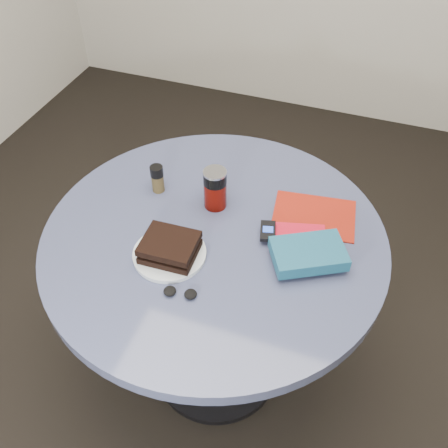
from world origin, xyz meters
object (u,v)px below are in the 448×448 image
(red_book, at_px, (298,237))
(novel, at_px, (308,254))
(table, at_px, (215,270))
(plate, at_px, (170,254))
(magazine, at_px, (314,216))
(headphones, at_px, (180,293))
(soda_can, at_px, (215,189))
(mp3_player, at_px, (268,231))
(sandwich, at_px, (170,247))
(pepper_grinder, at_px, (157,179))

(red_book, height_order, novel, novel)
(table, distance_m, plate, 0.23)
(magazine, distance_m, novel, 0.19)
(table, bearing_deg, magazine, 33.33)
(headphones, bearing_deg, plate, 125.12)
(plate, distance_m, red_book, 0.37)
(soda_can, xyz_separation_m, novel, (0.32, -0.13, -0.03))
(mp3_player, distance_m, headphones, 0.32)
(sandwich, distance_m, headphones, 0.14)
(pepper_grinder, relative_size, magazine, 0.38)
(table, relative_size, red_book, 6.47)
(soda_can, bearing_deg, headphones, -84.59)
(soda_can, relative_size, red_book, 0.85)
(red_book, xyz_separation_m, novel, (0.04, -0.07, 0.03))
(sandwich, xyz_separation_m, mp3_player, (0.23, 0.16, -0.02))
(magazine, xyz_separation_m, headphones, (-0.26, -0.40, 0.01))
(magazine, bearing_deg, mp3_player, -137.53)
(plate, distance_m, sandwich, 0.03)
(sandwich, xyz_separation_m, pepper_grinder, (-0.15, 0.25, 0.01))
(plate, bearing_deg, pepper_grinder, 121.02)
(sandwich, xyz_separation_m, red_book, (0.32, 0.18, -0.03))
(pepper_grinder, relative_size, novel, 0.48)
(mp3_player, bearing_deg, plate, -145.89)
(table, xyz_separation_m, novel, (0.28, -0.02, 0.20))
(plate, relative_size, red_book, 1.32)
(novel, bearing_deg, headphones, -171.16)
(sandwich, bearing_deg, soda_can, 79.78)
(plate, bearing_deg, headphones, -54.88)
(sandwich, height_order, mp3_player, sandwich)
(soda_can, relative_size, pepper_grinder, 1.41)
(table, relative_size, magazine, 4.12)
(soda_can, height_order, magazine, soda_can)
(plate, bearing_deg, soda_can, 78.50)
(soda_can, height_order, pepper_grinder, soda_can)
(table, xyz_separation_m, magazine, (0.26, 0.17, 0.17))
(table, bearing_deg, mp3_player, 15.22)
(mp3_player, bearing_deg, table, -164.78)
(sandwich, distance_m, soda_can, 0.25)
(pepper_grinder, bearing_deg, magazine, 5.42)
(pepper_grinder, bearing_deg, mp3_player, -12.12)
(mp3_player, relative_size, headphones, 0.91)
(soda_can, height_order, novel, soda_can)
(sandwich, relative_size, mp3_player, 1.80)
(soda_can, distance_m, novel, 0.35)
(pepper_grinder, bearing_deg, novel, -15.31)
(plate, distance_m, novel, 0.38)
(magazine, bearing_deg, soda_can, -177.46)
(plate, relative_size, sandwich, 1.35)
(plate, distance_m, pepper_grinder, 0.29)
(sandwich, height_order, novel, sandwich)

